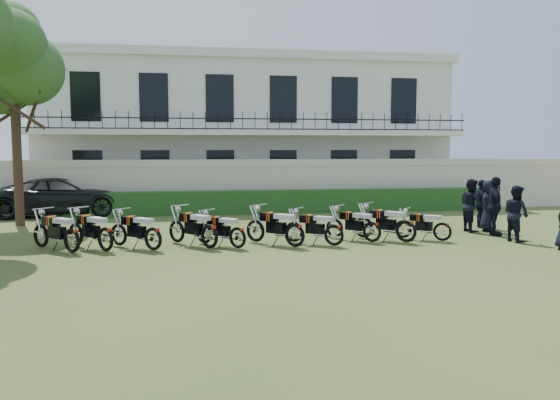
{
  "coord_description": "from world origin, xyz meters",
  "views": [
    {
      "loc": [
        -2.73,
        -15.85,
        2.83
      ],
      "look_at": [
        0.08,
        1.98,
        1.08
      ],
      "focal_mm": 35.0,
      "sensor_mm": 36.0,
      "label": 1
    }
  ],
  "objects_px": {
    "motorcycle_9": "(443,227)",
    "officer_2": "(495,206)",
    "officer_5": "(481,204)",
    "motorcycle_3": "(209,231)",
    "motorcycle_0": "(72,234)",
    "motorcycle_7": "(372,227)",
    "motorcycle_8": "(406,226)",
    "motorcycle_5": "(295,230)",
    "tree_west_near": "(14,60)",
    "motorcycle_2": "(153,233)",
    "motorcycle_1": "(105,233)",
    "officer_3": "(489,206)",
    "officer_4": "(471,205)",
    "motorcycle_4": "(238,232)",
    "officer_1": "(516,214)",
    "motorcycle_6": "(334,230)",
    "suv": "(63,196)"
  },
  "relations": [
    {
      "from": "motorcycle_9",
      "to": "officer_2",
      "type": "bearing_deg",
      "value": -32.33
    },
    {
      "from": "officer_5",
      "to": "motorcycle_3",
      "type": "bearing_deg",
      "value": 125.42
    },
    {
      "from": "motorcycle_0",
      "to": "motorcycle_3",
      "type": "relative_size",
      "value": 0.96
    },
    {
      "from": "motorcycle_7",
      "to": "motorcycle_8",
      "type": "height_order",
      "value": "motorcycle_8"
    },
    {
      "from": "motorcycle_3",
      "to": "motorcycle_5",
      "type": "bearing_deg",
      "value": -44.81
    },
    {
      "from": "tree_west_near",
      "to": "motorcycle_2",
      "type": "xyz_separation_m",
      "value": [
        5.1,
        -5.82,
        -5.39
      ]
    },
    {
      "from": "motorcycle_1",
      "to": "officer_3",
      "type": "bearing_deg",
      "value": -34.64
    },
    {
      "from": "motorcycle_3",
      "to": "officer_2",
      "type": "xyz_separation_m",
      "value": [
        9.09,
        0.94,
        0.43
      ]
    },
    {
      "from": "officer_3",
      "to": "motorcycle_5",
      "type": "bearing_deg",
      "value": 120.5
    },
    {
      "from": "officer_4",
      "to": "motorcycle_3",
      "type": "bearing_deg",
      "value": 102.24
    },
    {
      "from": "motorcycle_2",
      "to": "motorcycle_4",
      "type": "height_order",
      "value": "motorcycle_2"
    },
    {
      "from": "officer_1",
      "to": "officer_5",
      "type": "bearing_deg",
      "value": -18.91
    },
    {
      "from": "officer_1",
      "to": "officer_3",
      "type": "height_order",
      "value": "officer_3"
    },
    {
      "from": "officer_1",
      "to": "motorcycle_5",
      "type": "bearing_deg",
      "value": 80.37
    },
    {
      "from": "motorcycle_0",
      "to": "officer_5",
      "type": "xyz_separation_m",
      "value": [
        13.23,
        2.77,
        0.33
      ]
    },
    {
      "from": "motorcycle_6",
      "to": "officer_3",
      "type": "bearing_deg",
      "value": -33.04
    },
    {
      "from": "motorcycle_3",
      "to": "motorcycle_7",
      "type": "relative_size",
      "value": 1.15
    },
    {
      "from": "motorcycle_4",
      "to": "officer_4",
      "type": "relative_size",
      "value": 0.78
    },
    {
      "from": "motorcycle_0",
      "to": "officer_3",
      "type": "height_order",
      "value": "officer_3"
    },
    {
      "from": "officer_4",
      "to": "officer_5",
      "type": "distance_m",
      "value": 1.12
    },
    {
      "from": "motorcycle_5",
      "to": "motorcycle_9",
      "type": "bearing_deg",
      "value": -40.72
    },
    {
      "from": "suv",
      "to": "officer_3",
      "type": "bearing_deg",
      "value": -120.01
    },
    {
      "from": "motorcycle_1",
      "to": "motorcycle_9",
      "type": "relative_size",
      "value": 1.09
    },
    {
      "from": "motorcycle_6",
      "to": "suv",
      "type": "distance_m",
      "value": 12.9
    },
    {
      "from": "motorcycle_4",
      "to": "motorcycle_7",
      "type": "bearing_deg",
      "value": -39.76
    },
    {
      "from": "tree_west_near",
      "to": "motorcycle_8",
      "type": "distance_m",
      "value": 14.66
    },
    {
      "from": "tree_west_near",
      "to": "officer_4",
      "type": "relative_size",
      "value": 4.43
    },
    {
      "from": "motorcycle_5",
      "to": "officer_1",
      "type": "distance_m",
      "value": 6.77
    },
    {
      "from": "motorcycle_0",
      "to": "officer_4",
      "type": "height_order",
      "value": "officer_4"
    },
    {
      "from": "officer_1",
      "to": "officer_2",
      "type": "bearing_deg",
      "value": -7.25
    },
    {
      "from": "motorcycle_6",
      "to": "officer_1",
      "type": "bearing_deg",
      "value": -51.67
    },
    {
      "from": "motorcycle_3",
      "to": "motorcycle_0",
      "type": "bearing_deg",
      "value": 140.78
    },
    {
      "from": "officer_4",
      "to": "motorcycle_6",
      "type": "bearing_deg",
      "value": 111.17
    },
    {
      "from": "officer_3",
      "to": "motorcycle_8",
      "type": "bearing_deg",
      "value": 130.57
    },
    {
      "from": "officer_2",
      "to": "officer_5",
      "type": "relative_size",
      "value": 1.12
    },
    {
      "from": "officer_2",
      "to": "motorcycle_0",
      "type": "bearing_deg",
      "value": 111.38
    },
    {
      "from": "tree_west_near",
      "to": "motorcycle_1",
      "type": "distance_m",
      "value": 8.77
    },
    {
      "from": "motorcycle_0",
      "to": "officer_4",
      "type": "distance_m",
      "value": 12.6
    },
    {
      "from": "officer_1",
      "to": "officer_2",
      "type": "relative_size",
      "value": 0.89
    },
    {
      "from": "motorcycle_5",
      "to": "officer_4",
      "type": "distance_m",
      "value": 6.75
    },
    {
      "from": "motorcycle_1",
      "to": "motorcycle_2",
      "type": "height_order",
      "value": "motorcycle_1"
    },
    {
      "from": "motorcycle_0",
      "to": "officer_5",
      "type": "distance_m",
      "value": 13.52
    },
    {
      "from": "motorcycle_2",
      "to": "motorcycle_9",
      "type": "height_order",
      "value": "motorcycle_2"
    },
    {
      "from": "motorcycle_0",
      "to": "officer_2",
      "type": "height_order",
      "value": "officer_2"
    },
    {
      "from": "motorcycle_4",
      "to": "suv",
      "type": "bearing_deg",
      "value": 81.8
    },
    {
      "from": "motorcycle_0",
      "to": "motorcycle_1",
      "type": "height_order",
      "value": "same"
    },
    {
      "from": "suv",
      "to": "officer_3",
      "type": "xyz_separation_m",
      "value": [
        15.23,
        -6.89,
        0.08
      ]
    },
    {
      "from": "motorcycle_1",
      "to": "motorcycle_6",
      "type": "bearing_deg",
      "value": -44.4
    },
    {
      "from": "officer_4",
      "to": "officer_5",
      "type": "height_order",
      "value": "officer_4"
    },
    {
      "from": "suv",
      "to": "officer_1",
      "type": "distance_m",
      "value": 17.41
    }
  ]
}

